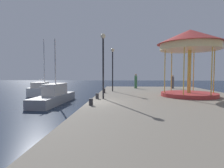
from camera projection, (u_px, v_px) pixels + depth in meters
ground_plane at (88, 114)px, 12.17m from camera, size 120.00×120.00×0.00m
quay_dock at (181, 109)px, 11.80m from camera, size 12.05×28.95×0.80m
sailboat_grey at (54, 96)px, 16.41m from camera, size 1.99×6.80×5.76m
sailboat_white at (42, 89)px, 23.07m from camera, size 2.81×5.56×7.11m
carousel at (190, 46)px, 14.78m from camera, size 5.21×5.21×5.39m
lamp_post_near_edge at (103, 55)px, 13.34m from camera, size 0.36×0.36×4.74m
lamp_post_mid_promenade at (113, 62)px, 19.10m from camera, size 0.36×0.36×4.48m
bollard_south at (91, 102)px, 10.71m from camera, size 0.24×0.24×0.40m
bollard_center at (97, 96)px, 13.55m from camera, size 0.24×0.24×0.40m
bollard_north at (104, 91)px, 17.78m from camera, size 0.24×0.24×0.40m
person_near_carousel at (173, 82)px, 22.87m from camera, size 0.34×0.34×1.70m
person_by_the_water at (136, 81)px, 23.02m from camera, size 0.34×0.34×1.85m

